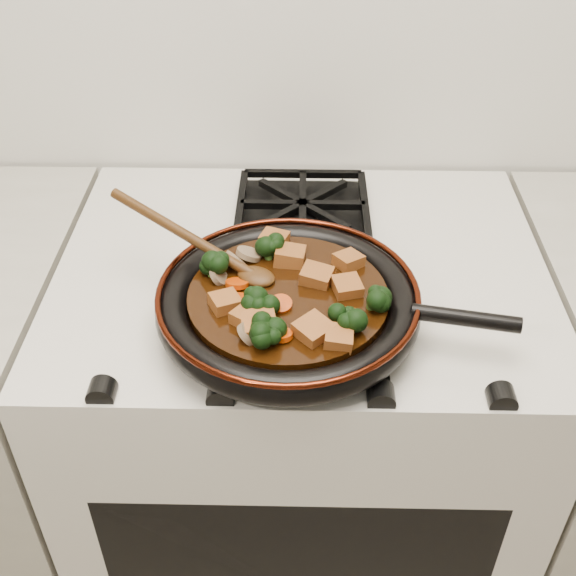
{
  "coord_description": "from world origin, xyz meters",
  "views": [
    {
      "loc": [
        -0.0,
        0.79,
        1.57
      ],
      "look_at": [
        -0.02,
        1.54,
        0.97
      ],
      "focal_mm": 45.0,
      "sensor_mm": 36.0,
      "label": 1
    }
  ],
  "objects": [
    {
      "name": "burner_grate_back",
      "position": [
        0.0,
        1.83,
        0.91
      ],
      "size": [
        0.23,
        0.23,
        0.03
      ],
      "primitive_type": null,
      "color": "black",
      "rests_on": "stove"
    },
    {
      "name": "braising_sauce",
      "position": [
        -0.02,
        1.54,
        0.95
      ],
      "size": [
        0.27,
        0.27,
        0.02
      ],
      "primitive_type": "cylinder",
      "color": "black",
      "rests_on": "skillet"
    },
    {
      "name": "broccoli_floret_5",
      "position": [
        -0.04,
        1.46,
        0.97
      ],
      "size": [
        0.08,
        0.08,
        0.05
      ],
      "primitive_type": null,
      "rotation": [
        0.01,
        -0.11,
        1.21
      ],
      "color": "black",
      "rests_on": "braising_sauce"
    },
    {
      "name": "tofu_cube_1",
      "position": [
        -0.1,
        1.52,
        0.97
      ],
      "size": [
        0.05,
        0.05,
        0.02
      ],
      "primitive_type": "cube",
      "rotation": [
        0.01,
        0.08,
        0.48
      ],
      "color": "brown",
      "rests_on": "braising_sauce"
    },
    {
      "name": "burner_grate_front",
      "position": [
        0.0,
        1.55,
        0.91
      ],
      "size": [
        0.23,
        0.23,
        0.03
      ],
      "primitive_type": null,
      "color": "black",
      "rests_on": "stove"
    },
    {
      "name": "carrot_coin_5",
      "position": [
        0.04,
        1.46,
        0.96
      ],
      "size": [
        0.03,
        0.03,
        0.02
      ],
      "primitive_type": "cylinder",
      "rotation": [
        -0.09,
        -0.21,
        0.0
      ],
      "color": "#B23304",
      "rests_on": "braising_sauce"
    },
    {
      "name": "tofu_cube_8",
      "position": [
        -0.05,
        1.47,
        0.97
      ],
      "size": [
        0.05,
        0.05,
        0.03
      ],
      "primitive_type": "cube",
      "rotation": [
        -0.09,
        -0.05,
        1.76
      ],
      "color": "brown",
      "rests_on": "braising_sauce"
    },
    {
      "name": "broccoli_floret_1",
      "position": [
        -0.05,
        1.5,
        0.97
      ],
      "size": [
        0.08,
        0.08,
        0.05
      ],
      "primitive_type": null,
      "rotation": [
        -0.0,
        -0.05,
        0.82
      ],
      "color": "black",
      "rests_on": "braising_sauce"
    },
    {
      "name": "mushroom_slice_2",
      "position": [
        -0.11,
        1.57,
        0.97
      ],
      "size": [
        0.03,
        0.03,
        0.03
      ],
      "primitive_type": "cylinder",
      "rotation": [
        0.91,
        0.0,
        1.5
      ],
      "color": "#7B6347",
      "rests_on": "braising_sauce"
    },
    {
      "name": "tofu_cube_9",
      "position": [
        0.02,
        1.57,
        0.97
      ],
      "size": [
        0.05,
        0.05,
        0.03
      ],
      "primitive_type": "cube",
      "rotation": [
        -0.06,
        -0.09,
        2.84
      ],
      "color": "brown",
      "rests_on": "braising_sauce"
    },
    {
      "name": "broccoli_floret_3",
      "position": [
        0.09,
        1.52,
        0.97
      ],
      "size": [
        0.08,
        0.08,
        0.05
      ],
      "primitive_type": null,
      "rotation": [
        -0.08,
        0.0,
        2.64
      ],
      "color": "black",
      "rests_on": "braising_sauce"
    },
    {
      "name": "tofu_cube_0",
      "position": [
        -0.04,
        1.66,
        0.97
      ],
      "size": [
        0.05,
        0.05,
        0.02
      ],
      "primitive_type": "cube",
      "rotation": [
        0.07,
        -0.04,
        2.83
      ],
      "color": "brown",
      "rests_on": "braising_sauce"
    },
    {
      "name": "tofu_cube_2",
      "position": [
        0.05,
        1.45,
        0.97
      ],
      "size": [
        0.04,
        0.04,
        0.02
      ],
      "primitive_type": "cube",
      "rotation": [
        -0.06,
        -0.1,
        3.07
      ],
      "color": "brown",
      "rests_on": "braising_sauce"
    },
    {
      "name": "mushroom_slice_0",
      "position": [
        -0.08,
        1.63,
        0.97
      ],
      "size": [
        0.05,
        0.05,
        0.02
      ],
      "primitive_type": "cylinder",
      "rotation": [
        0.41,
        0.0,
        2.23
      ],
      "color": "#7B6347",
      "rests_on": "braising_sauce"
    },
    {
      "name": "mushroom_slice_1",
      "position": [
        -0.09,
        1.61,
        0.97
      ],
      "size": [
        0.04,
        0.04,
        0.03
      ],
      "primitive_type": "cylinder",
      "rotation": [
        0.99,
        0.0,
        2.33
      ],
      "color": "#7B6347",
      "rests_on": "braising_sauce"
    },
    {
      "name": "carrot_coin_0",
      "position": [
        0.06,
        1.5,
        0.96
      ],
      "size": [
        0.03,
        0.03,
        0.02
      ],
      "primitive_type": "cylinder",
      "rotation": [
        -0.25,
        0.12,
        0.0
      ],
      "color": "#B23304",
      "rests_on": "braising_sauce"
    },
    {
      "name": "tofu_cube_6",
      "position": [
        -0.07,
        1.49,
        0.97
      ],
      "size": [
        0.05,
        0.05,
        0.02
      ],
      "primitive_type": "cube",
      "rotation": [
        -0.01,
        0.04,
        0.94
      ],
      "color": "brown",
      "rests_on": "braising_sauce"
    },
    {
      "name": "tofu_cube_5",
      "position": [
        0.01,
        1.46,
        0.97
      ],
      "size": [
        0.06,
        0.06,
        0.03
      ],
      "primitive_type": "cube",
      "rotation": [
        -0.04,
        -0.08,
        2.33
      ],
      "color": "brown",
      "rests_on": "braising_sauce"
    },
    {
      "name": "mushroom_slice_3",
      "position": [
        -0.07,
        1.46,
        0.97
      ],
      "size": [
        0.03,
        0.04,
        0.03
      ],
      "primitive_type": "cylinder",
      "rotation": [
        0.84,
        0.0,
        1.71
      ],
      "color": "#7B6347",
      "rests_on": "braising_sauce"
    },
    {
      "name": "carrot_coin_1",
      "position": [
        -0.09,
        1.56,
        0.96
      ],
      "size": [
        0.03,
        0.03,
        0.02
      ],
      "primitive_type": "cylinder",
      "rotation": [
        -0.29,
        0.02,
        0.0
      ],
      "color": "#B23304",
      "rests_on": "braising_sauce"
    },
    {
      "name": "broccoli_floret_6",
      "position": [
        -0.13,
        1.58,
        0.97
      ],
      "size": [
        0.08,
        0.08,
        0.07
      ],
      "primitive_type": null,
      "rotation": [
        -0.06,
        -0.07,
        0.41
      ],
      "color": "black",
      "rests_on": "braising_sauce"
    },
    {
      "name": "skillet",
      "position": [
        -0.02,
        1.54,
        0.94
      ],
      "size": [
        0.48,
        0.36,
        0.05
      ],
      "rotation": [
        0.0,
        0.0,
        -0.18
      ],
      "color": "black",
      "rests_on": "burner_grate_front"
    },
    {
      "name": "carrot_coin_2",
      "position": [
        -0.03,
        1.52,
        0.96
      ],
      "size": [
        0.03,
        0.03,
        0.01
      ],
      "primitive_type": "cylinder",
      "rotation": [
        0.23,
        -0.0,
        0.0
      ],
      "color": "#B23304",
      "rests_on": "braising_sauce"
    },
    {
      "name": "tofu_cube_4",
      "position": [
        0.07,
        1.61,
        0.97
      ],
      "size": [
        0.05,
        0.05,
        0.02
      ],
      "primitive_type": "cube",
      "rotation": [
        -0.07,
        0.08,
        0.65
      ],
      "color": "brown",
      "rests_on": "braising_sauce"
    },
    {
      "name": "carrot_coin_3",
      "position": [
        -0.09,
        1.53,
        0.96
      ],
      "size": [
        0.03,
        0.03,
        0.02
      ],
      "primitive_type": "cylinder",
      "rotation": [
        -0.29,
        -0.02,
        0.0
      ],
      "color": "#B23304",
      "rests_on": "braising_sauce"
    },
    {
      "name": "tofu_cube_3",
      "position": [
        -0.02,
        1.62,
        0.97
      ],
      "size": [
        0.05,
        0.05,
        0.03
      ],
      "primitive_type": "cube",
      "rotation": [
        0.1,
        0.11,
        1.47
      ],
      "color": "brown",
      "rests_on": "braising_sauce"
    },
    {
      "name": "tofu_cube_7",
      "position": [
        0.06,
        1.55,
        0.97
      ],
      "size": [
        0.04,
        0.05,
        0.02
      ],
      "primitive_type": "cube",
      "rotation": [
        0.05,
        0.0,
        0.25
      ],
      "color": "brown",
      "rests_on": "braising_sauce"
    },
    {
      "name": "stove",
      "position": [
        0.0,
        1.69,
        0.45
      ],
      "size": [
        0.76,
        0.6,
        0.9
      ],
      "primitive_type": "cube",
      "color": "beige",
      "rests_on": "ground"
    },
    {
      "name": "carrot_coin_4",
      "position": [
        -0.02,
        1.46,
        0.96
      ],
      "size": [
        0.03,
        0.03,
        0.01
      ],
      "primitive_type": "cylinder",
      "rotation": [
        -0.18,
        -0.08,
        0.0
      ],
      "color": "#B23304",
      "rests_on": "braising_sauce"
    },
    {
      "name": "broccoli_floret_4",
      "position": [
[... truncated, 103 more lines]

